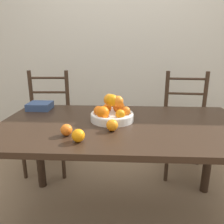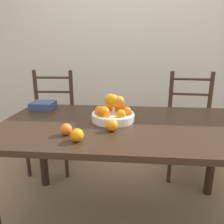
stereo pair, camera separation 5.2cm
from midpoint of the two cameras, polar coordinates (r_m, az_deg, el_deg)
name	(u,v)px [view 2 (the right image)]	position (r m, az deg, el deg)	size (l,w,h in m)	color
ground_plane	(122,218)	(1.82, 3.52, -26.01)	(12.00, 12.00, 0.00)	#7F664C
wall_back	(129,42)	(2.81, 5.00, 17.74)	(8.00, 0.06, 2.60)	beige
dining_table	(123,137)	(1.46, 3.96, -6.64)	(1.63, 0.90, 0.75)	black
fruit_bowl	(113,112)	(1.47, 1.30, -0.14)	(0.29, 0.29, 0.18)	white
orange_loose_0	(66,129)	(1.25, -10.71, -4.46)	(0.07, 0.07, 0.07)	orange
orange_loose_1	(77,135)	(1.16, -7.85, -5.99)	(0.07, 0.07, 0.07)	orange
orange_loose_2	(112,125)	(1.28, 1.14, -3.48)	(0.07, 0.07, 0.07)	orange
chair_left	(52,123)	(2.33, -14.86, -2.78)	(0.44, 0.42, 1.01)	#382619
chair_right	(190,127)	(2.28, 20.28, -3.74)	(0.45, 0.43, 1.01)	#382619
book_stack	(43,105)	(1.85, -16.80, 1.69)	(0.18, 0.16, 0.05)	#334770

